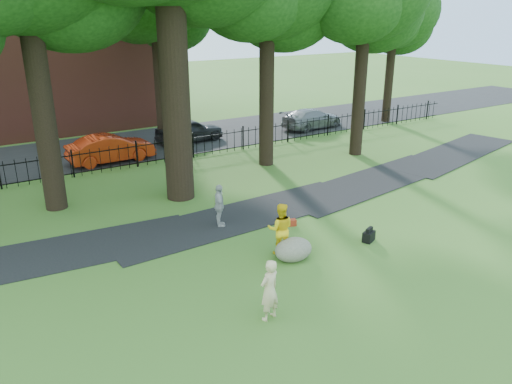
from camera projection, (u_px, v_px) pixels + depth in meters
ground at (281, 267)px, 14.72m from camera, size 120.00×120.00×0.00m
footpath at (241, 217)px, 18.31m from camera, size 36.07×3.85×0.03m
street at (112, 149)px, 27.38m from camera, size 80.00×7.00×0.02m
iron_fence at (137, 155)px, 24.01m from camera, size 44.00×0.04×1.20m
woman at (269, 290)px, 11.99m from camera, size 0.65×0.51×1.59m
man at (280, 229)px, 15.27m from camera, size 1.02×0.96×1.66m
pedestrian at (219, 206)px, 17.24m from camera, size 0.69×0.98×1.54m
boulder at (293, 248)px, 15.11m from camera, size 1.44×1.23×0.71m
backpack at (369, 236)px, 16.32m from camera, size 0.53×0.44×0.34m
red_bag at (291, 223)px, 17.53m from camera, size 0.38×0.29×0.23m
red_sedan at (111, 148)px, 24.76m from camera, size 4.25×1.59×1.39m
grey_car at (190, 130)px, 28.59m from camera, size 4.11×2.02×1.35m
silver_car at (312, 119)px, 31.95m from camera, size 4.50×2.19×1.26m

